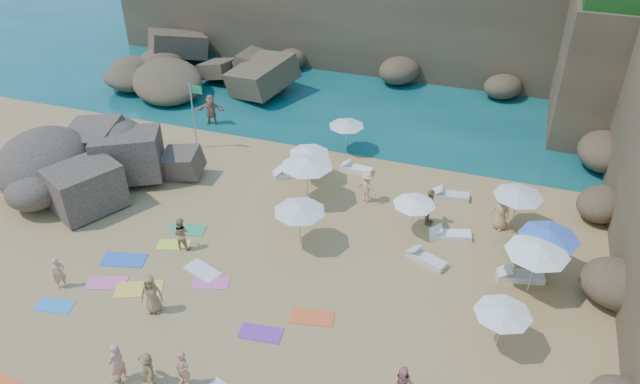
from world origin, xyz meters
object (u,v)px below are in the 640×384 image
(rock_outcrop, at_px, (115,189))
(person_stand_1, at_px, (181,234))
(parasol_0, at_px, (307,162))
(parasol_1, at_px, (347,123))
(person_stand_0, at_px, (59,273))
(lounger_0, at_px, (291,173))
(person_stand_3, at_px, (429,207))
(person_stand_5, at_px, (211,110))
(person_stand_2, at_px, (367,187))
(parasol_2, at_px, (519,193))
(person_stand_4, at_px, (502,211))
(person_stand_6, at_px, (117,363))
(flag_pole, at_px, (194,108))

(rock_outcrop, distance_m, person_stand_1, 6.63)
(parasol_0, distance_m, parasol_1, 5.47)
(person_stand_0, xyz_separation_m, person_stand_1, (3.54, 3.89, 0.06))
(lounger_0, bearing_deg, person_stand_3, -47.70)
(person_stand_5, bearing_deg, person_stand_0, -103.18)
(lounger_0, bearing_deg, person_stand_1, -142.35)
(rock_outcrop, distance_m, person_stand_2, 13.08)
(lounger_0, xyz_separation_m, person_stand_5, (-6.71, 4.11, 0.80))
(rock_outcrop, height_order, parasol_0, parasol_0)
(person_stand_1, bearing_deg, parasol_1, -119.06)
(parasol_2, height_order, person_stand_1, parasol_2)
(rock_outcrop, height_order, lounger_0, rock_outcrop)
(person_stand_4, bearing_deg, rock_outcrop, -136.68)
(parasol_1, relative_size, person_stand_2, 1.19)
(lounger_0, height_order, person_stand_3, person_stand_3)
(parasol_0, bearing_deg, person_stand_4, 4.31)
(lounger_0, relative_size, person_stand_4, 0.97)
(rock_outcrop, distance_m, person_stand_6, 12.89)
(parasol_0, height_order, person_stand_1, parasol_0)
(person_stand_3, height_order, person_stand_6, person_stand_3)
(parasol_2, height_order, person_stand_3, parasol_2)
(flag_pole, xyz_separation_m, person_stand_0, (0.01, -12.35, -1.80))
(rock_outcrop, relative_size, lounger_0, 3.97)
(parasol_2, height_order, person_stand_2, parasol_2)
(parasol_2, bearing_deg, person_stand_3, -166.96)
(parasol_2, bearing_deg, person_stand_4, -163.72)
(parasol_2, xyz_separation_m, person_stand_3, (-3.85, -0.89, -1.04))
(person_stand_1, xyz_separation_m, person_stand_5, (-4.20, 11.43, 0.13))
(lounger_0, height_order, person_stand_4, person_stand_4)
(rock_outcrop, bearing_deg, person_stand_4, 8.32)
(person_stand_2, xyz_separation_m, person_stand_4, (6.53, -0.20, 0.11))
(flag_pole, relative_size, person_stand_6, 2.21)
(person_stand_3, bearing_deg, lounger_0, 82.62)
(parasol_2, bearing_deg, rock_outcrop, -171.44)
(parasol_1, xyz_separation_m, person_stand_1, (-4.58, -10.79, -0.94))
(parasol_0, xyz_separation_m, person_stand_4, (9.38, 0.71, -1.30))
(flag_pole, height_order, person_stand_4, flag_pole)
(parasol_1, distance_m, person_stand_0, 16.80)
(person_stand_2, distance_m, person_stand_5, 12.32)
(parasol_0, height_order, person_stand_4, parasol_0)
(rock_outcrop, xyz_separation_m, person_stand_4, (19.24, 2.81, 0.96))
(parasol_0, distance_m, lounger_0, 3.31)
(person_stand_2, bearing_deg, rock_outcrop, 38.33)
(person_stand_0, height_order, person_stand_3, person_stand_3)
(parasol_1, bearing_deg, flag_pole, -164.05)
(rock_outcrop, height_order, person_stand_3, person_stand_3)
(person_stand_2, xyz_separation_m, person_stand_6, (-5.43, -13.62, 0.05))
(parasol_1, xyz_separation_m, lounger_0, (-2.07, -3.47, -1.61))
(parasol_2, bearing_deg, person_stand_0, -150.13)
(parasol_2, height_order, lounger_0, parasol_2)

